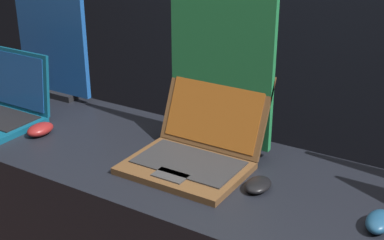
{
  "coord_description": "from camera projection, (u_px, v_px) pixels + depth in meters",
  "views": [
    {
      "loc": [
        0.74,
        -0.93,
        1.64
      ],
      "look_at": [
        -0.01,
        0.28,
        1.04
      ],
      "focal_mm": 50.0,
      "sensor_mm": 36.0,
      "label": 1
    }
  ],
  "objects": [
    {
      "name": "promo_stand_middle",
      "position": [
        221.0,
        75.0,
        1.64
      ],
      "size": [
        0.35,
        0.07,
        0.5
      ],
      "color": "black",
      "rests_on": "display_counter"
    },
    {
      "name": "laptop_middle",
      "position": [
        197.0,
        144.0,
        1.6
      ],
      "size": [
        0.35,
        0.36,
        0.26
      ],
      "color": "brown",
      "rests_on": "display_counter"
    },
    {
      "name": "laptop_front",
      "position": [
        1.0,
        104.0,
        1.92
      ],
      "size": [
        0.34,
        0.25,
        0.24
      ],
      "color": "#0F5170",
      "rests_on": "display_counter"
    },
    {
      "name": "mouse_middle",
      "position": [
        258.0,
        185.0,
        1.47
      ],
      "size": [
        0.07,
        0.1,
        0.03
      ],
      "color": "black",
      "rests_on": "display_counter"
    },
    {
      "name": "promo_stand_front",
      "position": [
        53.0,
        47.0,
        2.08
      ],
      "size": [
        0.34,
        0.07,
        0.43
      ],
      "color": "black",
      "rests_on": "display_counter"
    },
    {
      "name": "mouse_back",
      "position": [
        379.0,
        222.0,
        1.29
      ],
      "size": [
        0.06,
        0.1,
        0.04
      ],
      "color": "navy",
      "rests_on": "display_counter"
    },
    {
      "name": "mouse_front",
      "position": [
        40.0,
        129.0,
        1.8
      ],
      "size": [
        0.07,
        0.1,
        0.04
      ],
      "color": "maroon",
      "rests_on": "display_counter"
    }
  ]
}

